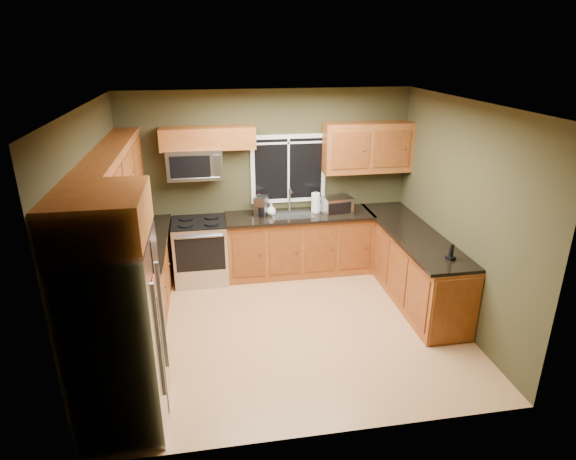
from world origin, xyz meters
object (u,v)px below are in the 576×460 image
object	(u,v)px
refrigerator	(118,337)
paper_towel_roll	(316,203)
kettle	(263,204)
soap_bottle_b	(317,204)
coffee_maker	(261,207)
soap_bottle_a	(260,203)
cordless_phone	(451,255)
soap_bottle_c	(271,209)
range	(201,251)
toaster_oven	(337,205)
microwave	(195,163)

from	to	relation	value
refrigerator	paper_towel_roll	xyz separation A→B (m)	(2.40, 2.84, 0.19)
paper_towel_roll	kettle	bearing A→B (deg)	171.63
kettle	soap_bottle_b	bearing A→B (deg)	-3.95
soap_bottle_b	refrigerator	bearing A→B (deg)	-130.12
paper_towel_roll	soap_bottle_b	bearing A→B (deg)	58.37
kettle	coffee_maker	bearing A→B (deg)	-111.44
soap_bottle_a	cordless_phone	size ratio (longest dim) A/B	1.41
refrigerator	soap_bottle_c	bearing A→B (deg)	58.38
range	soap_bottle_c	size ratio (longest dim) A/B	5.56
refrigerator	paper_towel_roll	size ratio (longest dim) A/B	5.58
toaster_oven	coffee_maker	world-z (taller)	coffee_maker
kettle	soap_bottle_a	bearing A→B (deg)	135.81
toaster_oven	kettle	xyz separation A→B (m)	(-1.06, 0.23, -0.00)
kettle	paper_towel_roll	distance (m)	0.77
microwave	cordless_phone	distance (m)	3.58
soap_bottle_a	soap_bottle_c	bearing A→B (deg)	-49.55
coffee_maker	soap_bottle_c	xyz separation A→B (m)	(0.15, -0.01, -0.05)
soap_bottle_a	toaster_oven	bearing A→B (deg)	-14.12
cordless_phone	coffee_maker	bearing A→B (deg)	136.50
range	toaster_oven	distance (m)	2.10
soap_bottle_a	cordless_phone	world-z (taller)	soap_bottle_a
soap_bottle_c	cordless_phone	bearing A→B (deg)	-45.57
kettle	microwave	bearing A→B (deg)	-177.34
range	kettle	size ratio (longest dim) A/B	3.49
soap_bottle_c	range	bearing A→B (deg)	-177.03
refrigerator	soap_bottle_a	distance (m)	3.40
coffee_maker	cordless_phone	bearing A→B (deg)	-43.50
kettle	range	bearing A→B (deg)	-169.26
coffee_maker	soap_bottle_c	distance (m)	0.15
refrigerator	paper_towel_roll	world-z (taller)	refrigerator
range	coffee_maker	distance (m)	1.09
microwave	coffee_maker	size ratio (longest dim) A/B	2.68
toaster_oven	soap_bottle_c	bearing A→B (deg)	173.83
paper_towel_roll	soap_bottle_b	xyz separation A→B (m)	(0.04, 0.06, -0.04)
microwave	soap_bottle_c	size ratio (longest dim) A/B	4.51
kettle	paper_towel_roll	xyz separation A→B (m)	(0.76, -0.11, 0.02)
kettle	soap_bottle_b	distance (m)	0.80
microwave	coffee_maker	distance (m)	1.12
range	coffee_maker	xyz separation A→B (m)	(0.90, 0.06, 0.60)
refrigerator	toaster_oven	world-z (taller)	refrigerator
refrigerator	soap_bottle_c	size ratio (longest dim) A/B	10.68
soap_bottle_b	soap_bottle_c	xyz separation A→B (m)	(-0.70, -0.07, -0.02)
paper_towel_roll	cordless_phone	xyz separation A→B (m)	(1.18, -1.90, -0.09)
toaster_oven	microwave	bearing A→B (deg)	174.73
toaster_oven	soap_bottle_a	distance (m)	1.15
soap_bottle_c	toaster_oven	bearing A→B (deg)	-6.17
kettle	soap_bottle_c	size ratio (longest dim) A/B	1.60
refrigerator	cordless_phone	size ratio (longest dim) A/B	9.40
soap_bottle_a	soap_bottle_c	size ratio (longest dim) A/B	1.61
microwave	cordless_phone	world-z (taller)	microwave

